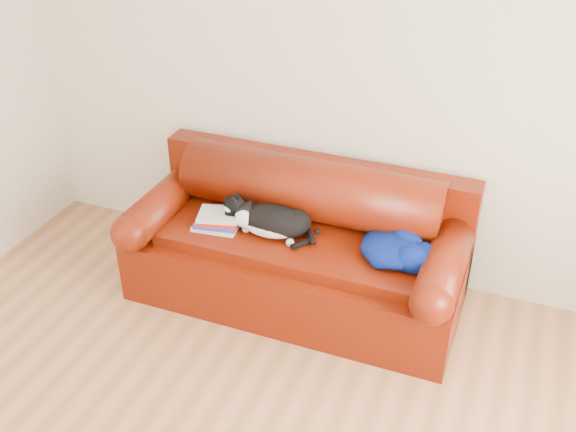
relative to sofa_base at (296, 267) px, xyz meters
name	(u,v)px	position (x,y,z in m)	size (l,w,h in m)	color
room_shell	(209,181)	(0.23, -1.48, 1.43)	(4.52, 4.02, 2.61)	beige
sofa_base	(296,267)	(0.00, 0.00, 0.00)	(2.10, 0.90, 0.50)	#410D02
sofa_back	(310,209)	(0.00, 0.24, 0.30)	(2.10, 1.01, 0.88)	#410D02
book_stack	(218,220)	(-0.49, -0.11, 0.31)	(0.30, 0.26, 0.10)	beige
cat	(272,222)	(-0.14, -0.06, 0.35)	(0.66, 0.31, 0.23)	black
blanket	(396,249)	(0.64, -0.04, 0.33)	(0.48, 0.41, 0.15)	#020749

